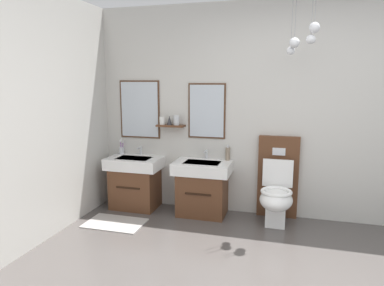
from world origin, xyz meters
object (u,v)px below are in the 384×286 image
(toilet, at_px, (277,191))
(soap_dispenser, at_px, (228,154))
(toothbrush_cup, at_px, (122,150))
(vanity_sink_right, at_px, (203,186))
(vanity_sink_left, at_px, (136,181))

(toilet, relative_size, soap_dispenser, 5.08)
(toothbrush_cup, bearing_deg, toilet, -4.42)
(vanity_sink_right, relative_size, toilet, 0.70)
(vanity_sink_left, bearing_deg, soap_dispenser, 8.14)
(vanity_sink_left, relative_size, toothbrush_cup, 3.39)
(toilet, distance_m, toothbrush_cup, 2.11)
(toilet, relative_size, toothbrush_cup, 4.86)
(toilet, xyz_separation_m, soap_dispenser, (-0.62, 0.17, 0.38))
(vanity_sink_left, xyz_separation_m, toothbrush_cup, (-0.27, 0.16, 0.37))
(vanity_sink_right, relative_size, toothbrush_cup, 3.39)
(vanity_sink_left, distance_m, toothbrush_cup, 0.48)
(vanity_sink_left, distance_m, vanity_sink_right, 0.91)
(toothbrush_cup, bearing_deg, vanity_sink_right, -7.72)
(toilet, bearing_deg, toothbrush_cup, 175.58)
(toothbrush_cup, bearing_deg, soap_dispenser, 0.41)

